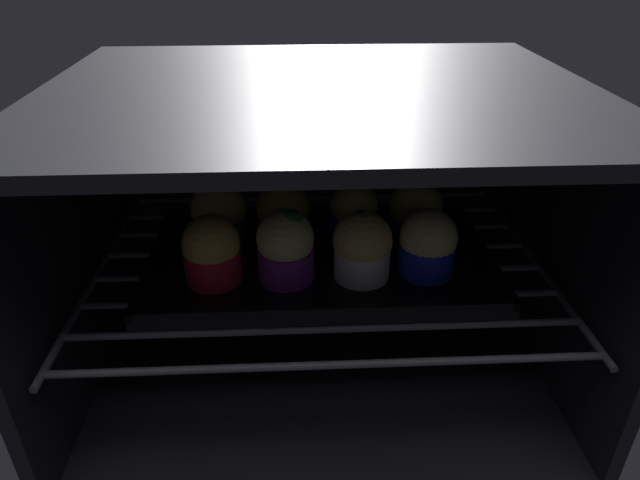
{
  "coord_description": "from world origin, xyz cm",
  "views": [
    {
      "loc": [
        -2.89,
        -37.47,
        50.26
      ],
      "look_at": [
        0.0,
        20.51,
        17.5
      ],
      "focal_mm": 31.3,
      "sensor_mm": 36.0,
      "label": 1
    }
  ],
  "objects": [
    {
      "name": "muffin_row1_col2",
      "position": [
        4.43,
        24.85,
        18.7
      ],
      "size": [
        6.35,
        6.35,
        7.63
      ],
      "color": "#1928B7",
      "rests_on": "baking_tray"
    },
    {
      "name": "muffin_row0_col3",
      "position": [
        12.02,
        16.59,
        18.85
      ],
      "size": [
        6.58,
        6.58,
        7.82
      ],
      "color": "#1928B7",
      "rests_on": "baking_tray"
    },
    {
      "name": "muffin_row1_col3",
      "position": [
        12.22,
        24.98,
        18.86
      ],
      "size": [
        6.72,
        6.72,
        7.83
      ],
      "color": "#1928B7",
      "rests_on": "baking_tray"
    },
    {
      "name": "oven_cavity",
      "position": [
        0.0,
        26.25,
        17.0
      ],
      "size": [
        59.0,
        47.0,
        37.0
      ],
      "color": "black",
      "rests_on": "ground"
    },
    {
      "name": "muffin_row0_col2",
      "position": [
        4.51,
        16.06,
        19.0
      ],
      "size": [
        6.69,
        6.69,
        8.02
      ],
      "color": "silver",
      "rests_on": "baking_tray"
    },
    {
      "name": "oven_rack",
      "position": [
        0.0,
        22.0,
        13.6
      ],
      "size": [
        54.8,
        42.0,
        0.8
      ],
      "color": "#51515B",
      "rests_on": "oven_cavity"
    },
    {
      "name": "muffin_row0_col1",
      "position": [
        -4.04,
        16.09,
        19.26
      ],
      "size": [
        6.42,
        6.42,
        8.6
      ],
      "color": "#7A238C",
      "rests_on": "baking_tray"
    },
    {
      "name": "muffin_row1_col0",
      "position": [
        -12.33,
        24.91,
        19.13
      ],
      "size": [
        6.84,
        6.84,
        8.19
      ],
      "color": "#0C8C84",
      "rests_on": "baking_tray"
    },
    {
      "name": "muffin_row1_col1",
      "position": [
        -4.44,
        24.93,
        18.93
      ],
      "size": [
        6.69,
        6.69,
        8.38
      ],
      "color": "#7A238C",
      "rests_on": "baking_tray"
    },
    {
      "name": "muffin_row0_col0",
      "position": [
        -12.24,
        16.14,
        18.91
      ],
      "size": [
        6.42,
        6.42,
        7.86
      ],
      "color": "red",
      "rests_on": "baking_tray"
    },
    {
      "name": "baking_tray",
      "position": [
        0.0,
        20.51,
        14.69
      ],
      "size": [
        40.71,
        24.17,
        2.2
      ],
      "color": "black",
      "rests_on": "oven_rack"
    }
  ]
}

